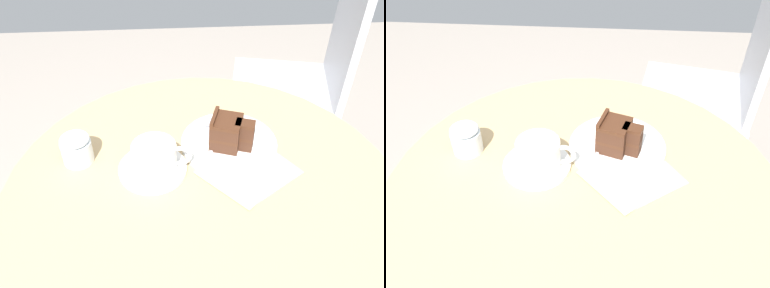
{
  "view_description": "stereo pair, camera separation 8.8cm",
  "coord_description": "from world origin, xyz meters",
  "views": [
    {
      "loc": [
        -0.06,
        -0.57,
        1.32
      ],
      "look_at": [
        -0.02,
        0.09,
        0.74
      ],
      "focal_mm": 38.0,
      "sensor_mm": 36.0,
      "label": 1
    },
    {
      "loc": [
        0.03,
        -0.57,
        1.32
      ],
      "look_at": [
        -0.02,
        0.09,
        0.74
      ],
      "focal_mm": 38.0,
      "sensor_mm": 36.0,
      "label": 2
    }
  ],
  "objects": [
    {
      "name": "cafe_chair",
      "position": [
        0.45,
        0.67,
        0.56
      ],
      "size": [
        0.45,
        0.45,
        0.95
      ],
      "rotation": [
        0.0,
        0.0,
        4.51
      ],
      "color": "#BCBCC1",
      "rests_on": "ground"
    },
    {
      "name": "cafe_table",
      "position": [
        0.0,
        0.0,
        0.59
      ],
      "size": [
        0.83,
        0.83,
        0.7
      ],
      "color": "tan",
      "rests_on": "ground"
    },
    {
      "name": "cake_slice",
      "position": [
        0.06,
        0.11,
        0.75
      ],
      "size": [
        0.1,
        0.08,
        0.08
      ],
      "rotation": [
        0.0,
        0.0,
        5.96
      ],
      "color": "#422619",
      "rests_on": "cake_plate"
    },
    {
      "name": "napkin",
      "position": [
        0.1,
        0.04,
        0.7
      ],
      "size": [
        0.24,
        0.23,
        0.0
      ],
      "rotation": [
        0.0,
        0.0,
        3.75
      ],
      "color": "beige",
      "rests_on": "cafe_table"
    },
    {
      "name": "sugar_pot",
      "position": [
        -0.27,
        0.1,
        0.73
      ],
      "size": [
        0.07,
        0.07,
        0.07
      ],
      "color": "silver",
      "rests_on": "cafe_table"
    },
    {
      "name": "saucer",
      "position": [
        -0.11,
        0.05,
        0.7
      ],
      "size": [
        0.15,
        0.15,
        0.01
      ],
      "color": "white",
      "rests_on": "cafe_table"
    },
    {
      "name": "fork",
      "position": [
        0.02,
        0.16,
        0.71
      ],
      "size": [
        0.02,
        0.14,
        0.0
      ],
      "rotation": [
        0.0,
        0.0,
        1.57
      ],
      "color": "#B7B7BC",
      "rests_on": "cake_plate"
    },
    {
      "name": "coffee_cup",
      "position": [
        -0.1,
        0.05,
        0.74
      ],
      "size": [
        0.13,
        0.09,
        0.06
      ],
      "color": "white",
      "rests_on": "saucer"
    },
    {
      "name": "cake_plate",
      "position": [
        0.07,
        0.12,
        0.7
      ],
      "size": [
        0.22,
        0.22,
        0.01
      ],
      "color": "white",
      "rests_on": "cafe_table"
    },
    {
      "name": "teaspoon",
      "position": [
        -0.15,
        0.04,
        0.71
      ],
      "size": [
        0.07,
        0.07,
        0.0
      ],
      "rotation": [
        0.0,
        0.0,
        2.33
      ],
      "color": "#B7B7BC",
      "rests_on": "saucer"
    }
  ]
}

